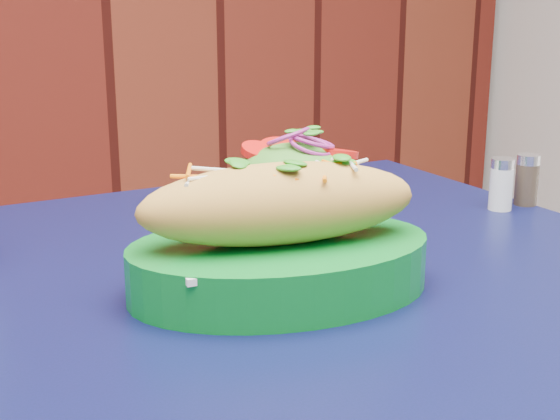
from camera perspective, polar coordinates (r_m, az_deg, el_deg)
cafe_table at (r=0.77m, az=0.78°, el=-11.08°), size 0.84×0.84×0.75m
banh_mi_basket at (r=0.69m, az=0.00°, el=-2.10°), size 0.31×0.24×0.13m
salad_plate at (r=0.91m, az=1.26°, el=1.79°), size 0.21×0.21×0.11m
salt_shaker at (r=1.00m, az=15.89°, el=1.83°), size 0.03×0.03×0.06m
pepper_shaker at (r=1.03m, az=17.61°, el=2.12°), size 0.03×0.03×0.06m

